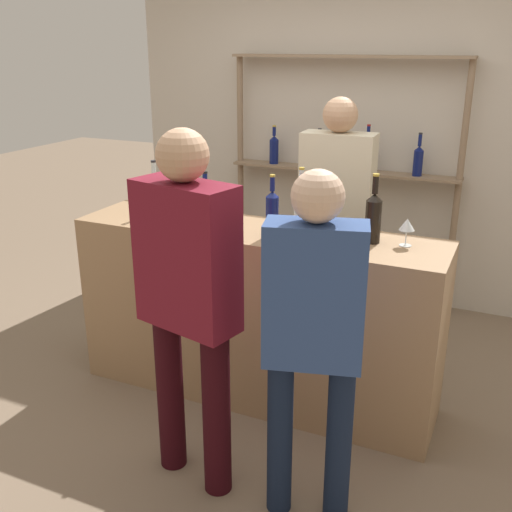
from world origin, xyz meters
name	(u,v)px	position (x,y,z in m)	size (l,w,h in m)	color
ground_plane	(256,391)	(0.00, 0.00, 0.00)	(16.00, 16.00, 0.00)	#7A6651
bar_counter	(256,314)	(0.00, 0.00, 0.53)	(2.16, 0.53, 1.06)	#997551
back_wall	(350,128)	(0.00, 1.86, 1.40)	(3.76, 0.12, 2.80)	beige
back_shelf	(343,146)	(0.00, 1.68, 1.28)	(1.87, 0.18, 1.97)	#897056
counter_bottle_0	(323,221)	(0.42, -0.08, 1.18)	(0.08, 0.08, 0.32)	black
counter_bottle_1	(301,207)	(0.23, 0.10, 1.19)	(0.08, 0.08, 0.36)	silver
counter_bottle_2	(155,193)	(-0.72, 0.07, 1.18)	(0.08, 0.08, 0.33)	silver
counter_bottle_3	(373,216)	(0.65, 0.05, 1.20)	(0.08, 0.08, 0.37)	black
counter_bottle_4	(272,213)	(0.13, -0.08, 1.20)	(0.07, 0.07, 0.35)	#0F1956
counter_bottle_5	(206,203)	(-0.33, 0.01, 1.18)	(0.07, 0.07, 0.31)	#0F1956
wine_glass	(407,225)	(0.83, 0.06, 1.17)	(0.08, 0.08, 0.15)	silver
ice_bucket	(188,200)	(-0.50, 0.10, 1.15)	(0.21, 0.21, 0.19)	#846647
cork_jar	(158,211)	(-0.59, -0.09, 1.12)	(0.11, 0.11, 0.13)	silver
server_behind_counter	(336,207)	(0.22, 0.83, 1.01)	(0.49, 0.23, 1.74)	#575347
customer_right	(313,326)	(0.63, -0.82, 0.95)	(0.44, 0.28, 1.61)	#121C33
customer_center	(188,290)	(0.04, -0.83, 1.01)	(0.51, 0.31, 1.73)	black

